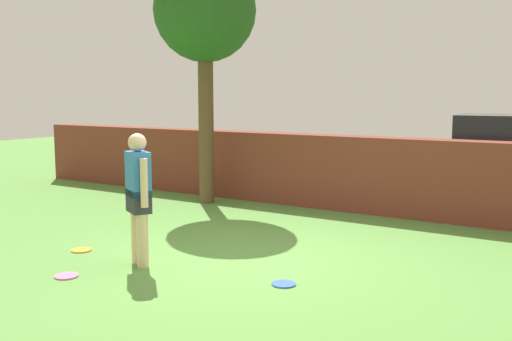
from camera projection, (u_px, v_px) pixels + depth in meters
ground_plane at (247, 260)px, 7.36m from camera, size 40.00×40.00×0.00m
brick_wall at (288, 168)px, 11.18m from camera, size 13.00×0.50×1.34m
tree at (205, 14)px, 10.83m from camera, size 1.92×1.92×4.60m
person at (139, 193)px, 7.04m from camera, size 0.48×0.37×1.62m
frisbee_blue at (284, 284)px, 6.41m from camera, size 0.27×0.27×0.02m
frisbee_orange at (81, 250)px, 7.80m from camera, size 0.27×0.27×0.02m
frisbee_pink at (66, 276)px, 6.69m from camera, size 0.27×0.27×0.02m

